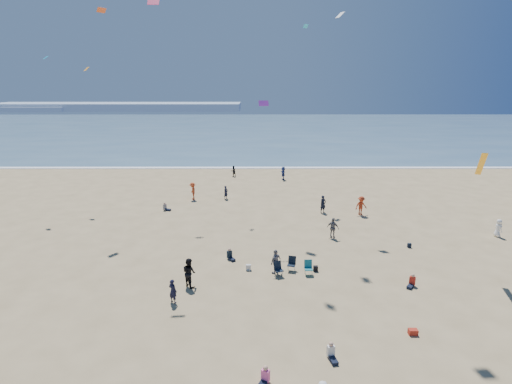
{
  "coord_description": "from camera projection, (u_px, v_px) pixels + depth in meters",
  "views": [
    {
      "loc": [
        1.97,
        -13.66,
        12.54
      ],
      "look_at": [
        2.0,
        8.0,
        6.53
      ],
      "focal_mm": 28.0,
      "sensor_mm": 36.0,
      "label": 1
    }
  ],
  "objects": [
    {
      "name": "seated_group",
      "position": [
        264.0,
        274.0,
        26.06
      ],
      "size": [
        20.05,
        24.78,
        0.84
      ],
      "color": "silver",
      "rests_on": "ground"
    },
    {
      "name": "chair_cluster",
      "position": [
        293.0,
        267.0,
        26.78
      ],
      "size": [
        2.7,
        1.56,
        1.0
      ],
      "color": "black",
      "rests_on": "ground"
    },
    {
      "name": "standing_flyers",
      "position": [
        295.0,
        225.0,
        33.5
      ],
      "size": [
        29.48,
        42.12,
        1.89
      ],
      "color": "#C6421C",
      "rests_on": "ground"
    },
    {
      "name": "white_tote",
      "position": [
        248.0,
        267.0,
        27.43
      ],
      "size": [
        0.35,
        0.2,
        0.4
      ],
      "primitive_type": "cube",
      "color": "silver",
      "rests_on": "ground"
    },
    {
      "name": "surf_line",
      "position": [
        242.0,
        168.0,
        59.86
      ],
      "size": [
        220.0,
        1.2,
        0.08
      ],
      "primitive_type": "cube",
      "color": "white",
      "rests_on": "ground"
    },
    {
      "name": "navy_bag",
      "position": [
        409.0,
        245.0,
        31.18
      ],
      "size": [
        0.28,
        0.18,
        0.34
      ],
      "primitive_type": "cube",
      "color": "black",
      "rests_on": "ground"
    },
    {
      "name": "black_backpack",
      "position": [
        316.0,
        269.0,
        27.27
      ],
      "size": [
        0.3,
        0.22,
        0.38
      ],
      "primitive_type": "cube",
      "color": "black",
      "rests_on": "ground"
    },
    {
      "name": "kites_aloft",
      "position": [
        366.0,
        33.0,
        25.4
      ],
      "size": [
        40.3,
        37.45,
        28.75
      ],
      "color": "#751E8A",
      "rests_on": "ground"
    },
    {
      "name": "headland_far",
      "position": [
        118.0,
        107.0,
        179.8
      ],
      "size": [
        110.0,
        20.0,
        3.2
      ],
      "primitive_type": "cube",
      "color": "#7A8EA8",
      "rests_on": "ground"
    },
    {
      "name": "headland_near",
      "position": [
        23.0,
        109.0,
        175.08
      ],
      "size": [
        40.0,
        14.0,
        2.0
      ],
      "primitive_type": "cube",
      "color": "#7A8EA8",
      "rests_on": "ground"
    },
    {
      "name": "cooler",
      "position": [
        413.0,
        332.0,
        20.44
      ],
      "size": [
        0.45,
        0.3,
        0.3
      ],
      "primitive_type": "cube",
      "color": "#B22919",
      "rests_on": "ground"
    },
    {
      "name": "ocean",
      "position": [
        248.0,
        129.0,
        108.04
      ],
      "size": [
        220.0,
        100.0,
        0.06
      ],
      "primitive_type": "cube",
      "color": "#476B84",
      "rests_on": "ground"
    }
  ]
}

